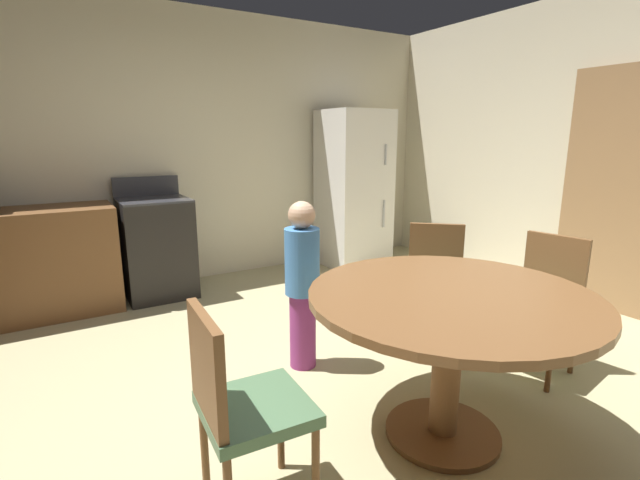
{
  "coord_description": "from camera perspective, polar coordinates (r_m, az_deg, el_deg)",
  "views": [
    {
      "loc": [
        -1.26,
        -1.89,
        1.48
      ],
      "look_at": [
        0.29,
        0.69,
        0.79
      ],
      "focal_mm": 25.54,
      "sensor_mm": 36.0,
      "label": 1
    }
  ],
  "objects": [
    {
      "name": "ground_plane",
      "position": [
        2.71,
        2.33,
        -20.12
      ],
      "size": [
        14.0,
        14.0,
        0.0
      ],
      "primitive_type": "plane",
      "color": "tan"
    },
    {
      "name": "wall_back",
      "position": [
        4.88,
        -16.4,
        10.9
      ],
      "size": [
        6.04,
        0.12,
        2.7
      ],
      "primitive_type": "cube",
      "color": "beige",
      "rests_on": "ground"
    },
    {
      "name": "wall_right",
      "position": [
        4.66,
        33.26,
        9.28
      ],
      "size": [
        0.12,
        5.32,
        2.7
      ],
      "primitive_type": "cube",
      "color": "beige",
      "rests_on": "ground"
    },
    {
      "name": "oven_range",
      "position": [
        4.51,
        -19.77,
        -0.81
      ],
      "size": [
        0.6,
        0.6,
        1.1
      ],
      "color": "black",
      "rests_on": "ground"
    },
    {
      "name": "refrigerator",
      "position": [
        5.25,
        4.22,
        6.35
      ],
      "size": [
        0.68,
        0.68,
        1.76
      ],
      "color": "white",
      "rests_on": "ground"
    },
    {
      "name": "door_panelled",
      "position": [
        4.56,
        32.86,
        5.11
      ],
      "size": [
        0.05,
        0.84,
        2.04
      ],
      "primitive_type": "cube",
      "color": "#9E754C",
      "rests_on": "ground"
    },
    {
      "name": "dining_table",
      "position": [
        2.29,
        15.92,
        -9.81
      ],
      "size": [
        1.35,
        1.35,
        0.76
      ],
      "color": "brown",
      "rests_on": "ground"
    },
    {
      "name": "chair_northeast",
      "position": [
        3.31,
        14.26,
        -4.66
      ],
      "size": [
        0.56,
        0.56,
        0.87
      ],
      "rotation": [
        0.0,
        0.0,
        3.98
      ],
      "color": "brown",
      "rests_on": "ground"
    },
    {
      "name": "chair_west",
      "position": [
        1.84,
        -10.12,
        -19.26
      ],
      "size": [
        0.42,
        0.42,
        0.87
      ],
      "rotation": [
        0.0,
        0.0,
        6.23
      ],
      "color": "brown",
      "rests_on": "ground"
    },
    {
      "name": "chair_east",
      "position": [
        3.2,
        26.28,
        -6.19
      ],
      "size": [
        0.46,
        0.46,
        0.87
      ],
      "rotation": [
        0.0,
        0.0,
        3.31
      ],
      "color": "brown",
      "rests_on": "ground"
    },
    {
      "name": "person_child",
      "position": [
        2.89,
        -2.23,
        -5.2
      ],
      "size": [
        0.27,
        0.27,
        1.09
      ],
      "rotation": [
        0.0,
        0.0,
        4.96
      ],
      "color": "#8C337A",
      "rests_on": "ground"
    }
  ]
}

